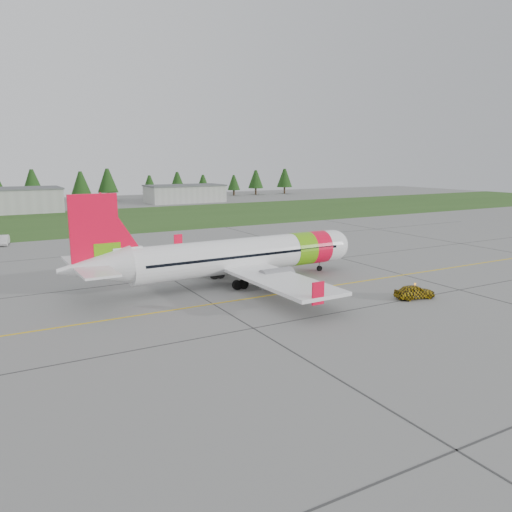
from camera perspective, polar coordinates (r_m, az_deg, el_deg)
ground at (r=49.92m, az=15.01°, el=-5.21°), size 320.00×320.00×0.00m
aircraft at (r=55.51m, az=-2.26°, el=-0.02°), size 34.50×31.67×10.45m
follow_me_car at (r=51.69m, az=17.75°, el=-2.48°), size 1.68×1.88×4.07m
service_van at (r=90.14m, az=-27.05°, el=2.62°), size 1.86×1.78×4.73m
grass_strip at (r=121.69m, az=-12.94°, el=4.29°), size 320.00×50.00×0.03m
taxi_guideline at (r=55.69m, az=9.28°, el=-3.28°), size 120.00×0.25×0.02m
hangar_east at (r=163.45m, az=-8.13°, el=7.01°), size 24.00×12.00×5.20m
treeline at (r=175.60m, az=-18.26°, el=7.63°), size 160.00×8.00×10.00m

